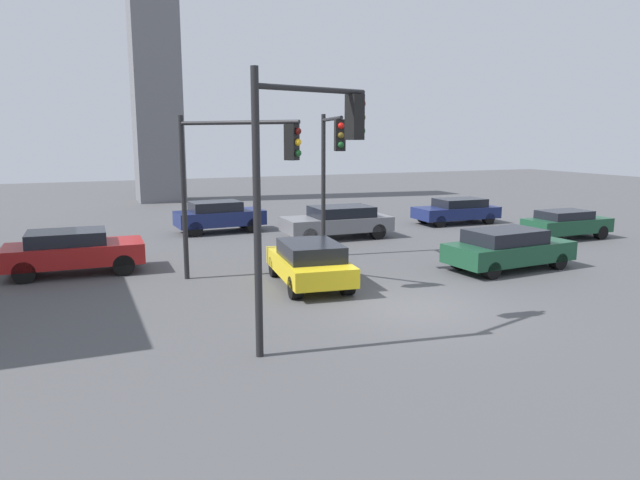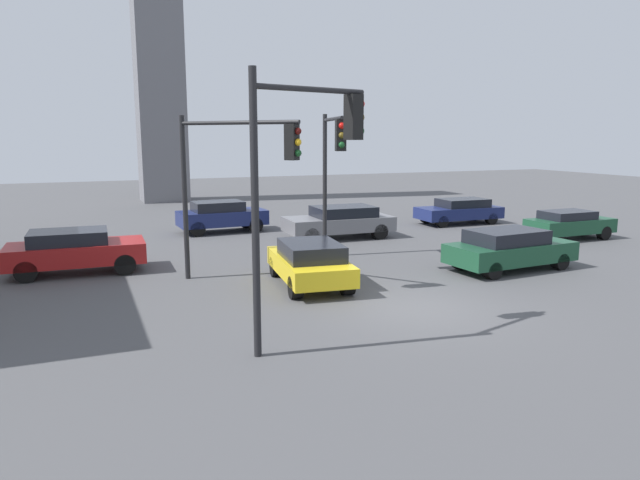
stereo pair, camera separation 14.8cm
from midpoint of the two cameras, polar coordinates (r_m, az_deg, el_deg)
The scene contains 12 objects.
ground_plane at distance 16.07m, azimuth 9.43°, elevation -6.51°, with size 100.43×100.43×0.00m, color #4C4C4F.
traffic_light_0 at distance 12.46m, azimuth -1.21°, elevation 7.92°, with size 2.90×1.00×5.90m.
traffic_light_1 at distance 20.51m, azimuth 1.39°, elevation 8.06°, with size 0.97×3.31×5.35m.
traffic_light_2 at distance 17.65m, azimuth -8.09°, elevation 7.40°, with size 2.78×3.50×5.19m.
car_0 at distance 26.32m, azimuth 2.10°, elevation 1.86°, with size 4.86×2.25×1.44m.
car_1 at distance 31.50m, azimuth 13.60°, elevation 2.82°, with size 4.44×2.01×1.31m.
car_2 at distance 21.17m, azimuth -22.62°, elevation -0.92°, with size 4.42×2.07×1.47m.
car_3 at distance 28.32m, azimuth -9.47°, elevation 2.36°, with size 4.19×2.00×1.49m.
car_4 at distance 17.98m, azimuth -0.75°, elevation -2.18°, with size 2.35×4.28×1.37m.
car_5 at distance 21.13m, azimuth 18.18°, elevation -0.81°, with size 4.62×2.22×1.41m.
car_6 at distance 28.29m, azimuth 23.28°, elevation 1.46°, with size 3.92×1.65×1.29m.
skyline_tower at distance 43.40m, azimuth -15.52°, elevation 18.92°, with size 3.12×3.12×22.88m, color slate.
Camera 2 is at (-8.16, -13.05, 4.58)m, focal length 32.81 mm.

